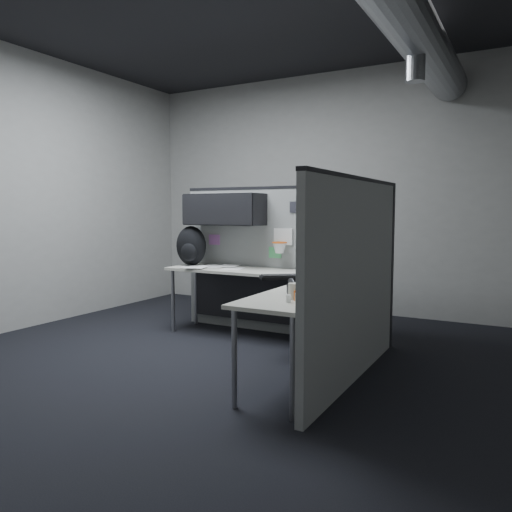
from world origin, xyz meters
The scene contains 12 objects.
room centered at (0.56, 0.00, 2.10)m, with size 5.62×5.62×3.22m.
partition_back centered at (-0.25, 1.23, 1.00)m, with size 2.44×0.42×1.63m.
partition_right centered at (1.10, 0.22, 0.82)m, with size 0.07×2.23×1.63m.
desk centered at (0.15, 0.70, 0.61)m, with size 2.31×2.11×0.73m.
monitor centered at (0.72, 0.98, 0.98)m, with size 0.60×0.60×0.49m.
keyboard centered at (0.33, 0.51, 0.75)m, with size 0.46×0.40×0.04m.
mouse centered at (0.71, 0.27, 0.75)m, with size 0.26×0.28×0.05m.
phone centered at (0.80, -0.20, 0.77)m, with size 0.29×0.30×0.11m.
bottles centered at (0.90, -0.51, 0.76)m, with size 0.12×0.14×0.07m.
cup centered at (0.84, -0.41, 0.79)m, with size 0.08×0.08×0.11m, color beige.
papers centered at (-0.77, 0.97, 0.74)m, with size 0.77×0.64×0.01m.
backpack centered at (-1.10, 1.00, 0.95)m, with size 0.40×0.36×0.46m.
Camera 1 is at (2.30, -3.65, 1.37)m, focal length 35.00 mm.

